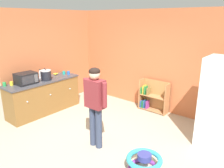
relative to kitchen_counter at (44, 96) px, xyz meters
name	(u,v)px	position (x,y,z in m)	size (l,w,h in m)	color
ground_plane	(99,142)	(2.20, -0.19, -0.45)	(12.00, 12.00, 0.00)	#ABA08A
back_wall	(157,61)	(2.20, 2.14, 0.90)	(5.20, 0.06, 2.70)	#C2673D
left_side_wall	(51,58)	(-0.43, 0.62, 0.90)	(0.06, 2.99, 2.70)	#C06940
kitchen_counter	(44,96)	(0.00, 0.00, 0.00)	(0.65, 1.99, 0.90)	brown
refrigerator	(221,103)	(4.08, 1.27, 0.44)	(0.73, 0.68, 1.78)	white
bookshelf	(153,97)	(2.22, 1.96, -0.08)	(0.80, 0.28, 0.85)	#B87A4B
standing_person	(95,101)	(2.25, -0.33, 0.52)	(0.57, 0.22, 1.61)	#343D56
baby_walker	(144,162)	(3.39, -0.37, -0.29)	(0.60, 0.60, 0.32)	purple
microwave	(26,78)	(0.01, -0.45, 0.59)	(0.37, 0.48, 0.28)	black
crock_pot	(46,75)	(0.09, 0.06, 0.58)	(0.27, 0.27, 0.30)	black
banana_bunch	(56,74)	(-0.17, 0.57, 0.48)	(0.15, 0.16, 0.04)	yellow
ketchup_bottle	(45,73)	(-0.22, 0.24, 0.55)	(0.07, 0.07, 0.25)	red
clear_bottle	(40,75)	(-0.19, 0.07, 0.55)	(0.07, 0.07, 0.25)	silver
blue_cup	(68,73)	(0.07, 0.83, 0.50)	(0.08, 0.08, 0.10)	blue
yellow_cup	(11,84)	(-0.15, -0.75, 0.50)	(0.08, 0.08, 0.10)	yellow
orange_cup	(49,74)	(-0.22, 0.37, 0.50)	(0.08, 0.08, 0.10)	orange
green_cup	(4,84)	(-0.23, -0.89, 0.50)	(0.08, 0.08, 0.10)	green
teal_cup	(64,73)	(-0.05, 0.75, 0.50)	(0.08, 0.08, 0.10)	teal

